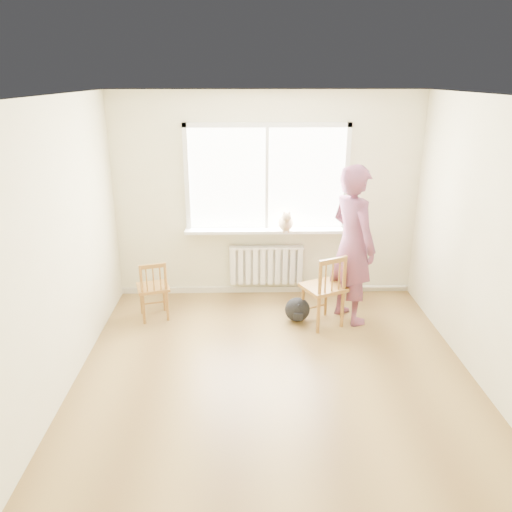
{
  "coord_description": "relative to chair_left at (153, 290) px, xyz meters",
  "views": [
    {
      "loc": [
        -0.29,
        -4.16,
        2.86
      ],
      "look_at": [
        -0.16,
        1.2,
        0.91
      ],
      "focal_mm": 35.0,
      "sensor_mm": 36.0,
      "label": 1
    }
  ],
  "objects": [
    {
      "name": "floor",
      "position": [
        1.42,
        -1.46,
        -0.38
      ],
      "size": [
        4.5,
        4.5,
        0.0
      ],
      "primitive_type": "plane",
      "color": "olive",
      "rests_on": "ground"
    },
    {
      "name": "ceiling",
      "position": [
        1.42,
        -1.46,
        2.32
      ],
      "size": [
        4.5,
        4.5,
        0.0
      ],
      "primitive_type": "plane",
      "rotation": [
        3.14,
        0.0,
        0.0
      ],
      "color": "white",
      "rests_on": "back_wall"
    },
    {
      "name": "back_wall",
      "position": [
        1.42,
        0.79,
        0.97
      ],
      "size": [
        4.0,
        0.01,
        2.7
      ],
      "primitive_type": "cube",
      "color": "beige",
      "rests_on": "ground"
    },
    {
      "name": "window",
      "position": [
        1.42,
        0.76,
        1.28
      ],
      "size": [
        2.12,
        0.05,
        1.42
      ],
      "color": "white",
      "rests_on": "back_wall"
    },
    {
      "name": "windowsill",
      "position": [
        1.42,
        0.68,
        0.55
      ],
      "size": [
        2.15,
        0.22,
        0.04
      ],
      "primitive_type": "cube",
      "color": "white",
      "rests_on": "back_wall"
    },
    {
      "name": "radiator",
      "position": [
        1.42,
        0.69,
        0.05
      ],
      "size": [
        1.0,
        0.12,
        0.55
      ],
      "color": "white",
      "rests_on": "back_wall"
    },
    {
      "name": "heating_pipe",
      "position": [
        2.67,
        0.73,
        -0.3
      ],
      "size": [
        1.4,
        0.04,
        0.04
      ],
      "primitive_type": "cylinder",
      "rotation": [
        0.0,
        1.57,
        0.0
      ],
      "color": "silver",
      "rests_on": "back_wall"
    },
    {
      "name": "baseboard",
      "position": [
        1.42,
        0.77,
        -0.34
      ],
      "size": [
        4.0,
        0.03,
        0.08
      ],
      "primitive_type": "cube",
      "color": "beige",
      "rests_on": "ground"
    },
    {
      "name": "chair_left",
      "position": [
        0.0,
        0.0,
        0.0
      ],
      "size": [
        0.46,
        0.45,
        0.76
      ],
      "rotation": [
        0.0,
        0.0,
        3.43
      ],
      "color": "olive",
      "rests_on": "floor"
    },
    {
      "name": "chair_right",
      "position": [
        2.08,
        -0.24,
        0.07
      ],
      "size": [
        0.59,
        0.58,
        0.91
      ],
      "rotation": [
        0.0,
        0.0,
        3.59
      ],
      "color": "olive",
      "rests_on": "floor"
    },
    {
      "name": "person",
      "position": [
        2.41,
        -0.05,
        0.58
      ],
      "size": [
        0.73,
        0.84,
        1.93
      ],
      "primitive_type": "imported",
      "rotation": [
        0.0,
        0.0,
        2.04
      ],
      "color": "#C14075",
      "rests_on": "floor"
    },
    {
      "name": "cat",
      "position": [
        1.66,
        0.59,
        0.69
      ],
      "size": [
        0.2,
        0.45,
        0.3
      ],
      "rotation": [
        0.0,
        0.0,
        -0.0
      ],
      "color": "beige",
      "rests_on": "windowsill"
    },
    {
      "name": "backpack",
      "position": [
        1.76,
        -0.11,
        -0.23
      ],
      "size": [
        0.33,
        0.26,
        0.31
      ],
      "primitive_type": "ellipsoid",
      "rotation": [
        0.0,
        0.0,
        0.1
      ],
      "color": "black",
      "rests_on": "floor"
    }
  ]
}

